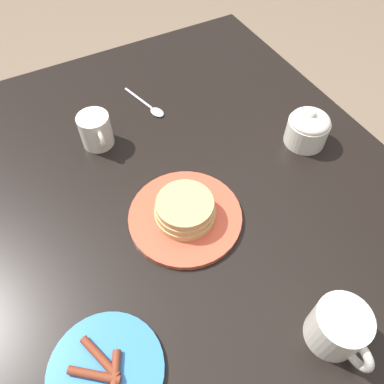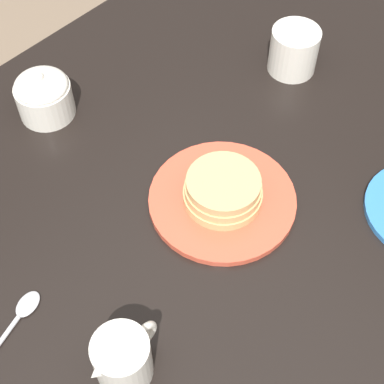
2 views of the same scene
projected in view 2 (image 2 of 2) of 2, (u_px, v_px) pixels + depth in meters
name	position (u px, v px, depth m)	size (l,w,h in m)	color
ground_plane	(210.00, 353.00, 1.55)	(8.00, 8.00, 0.00)	#7A6651
dining_table	(218.00, 226.00, 1.05)	(1.35, 1.02, 0.73)	black
pancake_plate	(223.00, 195.00, 0.93)	(0.24, 0.24, 0.06)	#DB5138
coffee_mug	(295.00, 49.00, 1.10)	(0.12, 0.09, 0.09)	silver
creamer_pitcher	(122.00, 359.00, 0.75)	(0.11, 0.08, 0.09)	silver
sugar_bowl	(44.00, 95.00, 1.03)	(0.10, 0.10, 0.09)	silver
spoon	(16.00, 320.00, 0.83)	(0.15, 0.06, 0.01)	silver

